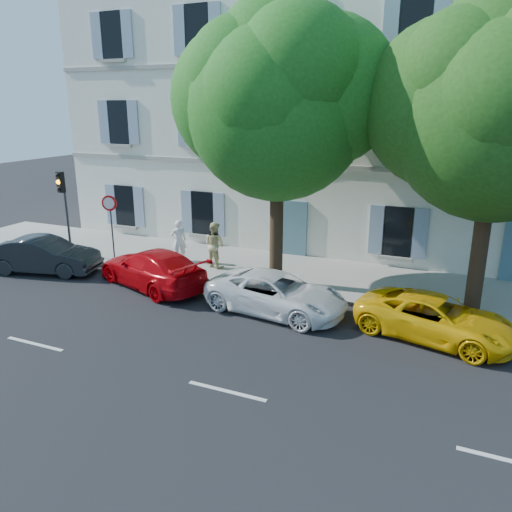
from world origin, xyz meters
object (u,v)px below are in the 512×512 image
at_px(road_sign, 110,214).
at_px(car_yellow_supercar, 436,318).
at_px(tree_right, 497,118).
at_px(car_white_coupe, 276,293).
at_px(pedestrian_a, 179,241).
at_px(traffic_light, 63,196).
at_px(pedestrian_b, 215,245).
at_px(tree_left, 278,110).
at_px(car_dark_sedan, 44,255).
at_px(car_red_coupe, 152,268).

bearing_deg(road_sign, car_yellow_supercar, -8.41).
bearing_deg(tree_right, car_white_coupe, -158.91).
bearing_deg(pedestrian_a, car_white_coupe, 111.85).
relative_size(traffic_light, pedestrian_b, 1.98).
distance_m(pedestrian_a, pedestrian_b, 1.75).
xyz_separation_m(car_yellow_supercar, road_sign, (-12.84, 1.90, 1.53)).
distance_m(car_yellow_supercar, traffic_light, 15.29).
bearing_deg(road_sign, tree_left, 2.12).
bearing_deg(car_white_coupe, pedestrian_b, 59.27).
distance_m(car_dark_sedan, car_red_coupe, 4.87).
distance_m(car_yellow_supercar, pedestrian_a, 10.83).
bearing_deg(road_sign, car_white_coupe, -13.69).
height_order(car_red_coupe, pedestrian_a, pedestrian_a).
distance_m(car_white_coupe, tree_right, 8.21).
distance_m(car_yellow_supercar, pedestrian_b, 9.12).
distance_m(car_yellow_supercar, tree_right, 5.92).
xyz_separation_m(car_white_coupe, traffic_light, (-10.22, 1.73, 2.13)).
relative_size(tree_right, pedestrian_b, 5.03).
xyz_separation_m(car_dark_sedan, traffic_light, (-0.36, 1.70, 2.06)).
height_order(car_white_coupe, car_yellow_supercar, car_white_coupe).
distance_m(car_dark_sedan, tree_left, 10.76).
bearing_deg(traffic_light, road_sign, 5.68).
distance_m(tree_left, tree_right, 6.65).
bearing_deg(tree_left, tree_right, 0.01).
height_order(car_dark_sedan, pedestrian_b, pedestrian_b).
relative_size(car_red_coupe, pedestrian_a, 2.80).
bearing_deg(pedestrian_b, traffic_light, 27.13).
distance_m(car_yellow_supercar, road_sign, 13.07).
distance_m(car_white_coupe, tree_left, 6.09).
distance_m(car_dark_sedan, tree_right, 16.64).
xyz_separation_m(car_red_coupe, car_white_coupe, (5.00, -0.39, -0.06)).
height_order(car_white_coupe, road_sign, road_sign).
relative_size(tree_left, pedestrian_a, 5.50).
bearing_deg(car_red_coupe, road_sign, -97.39).
distance_m(road_sign, pedestrian_b, 4.46).
distance_m(tree_left, road_sign, 8.23).
xyz_separation_m(car_red_coupe, traffic_light, (-5.22, 1.34, 2.07)).
bearing_deg(pedestrian_a, tree_right, 136.58).
xyz_separation_m(traffic_light, pedestrian_a, (4.66, 1.38, -1.76)).
height_order(traffic_light, pedestrian_b, traffic_light).
height_order(car_white_coupe, tree_right, tree_right).
bearing_deg(tree_right, pedestrian_b, 175.46).
xyz_separation_m(car_dark_sedan, tree_left, (8.97, 2.19, 5.53)).
bearing_deg(road_sign, car_red_coupe, -27.38).
height_order(car_red_coupe, road_sign, road_sign).
bearing_deg(pedestrian_a, car_red_coupe, 62.71).
distance_m(car_white_coupe, traffic_light, 10.59).
bearing_deg(car_white_coupe, car_dark_sedan, 97.09).
bearing_deg(pedestrian_b, car_red_coupe, 81.48).
distance_m(tree_right, pedestrian_a, 12.42).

